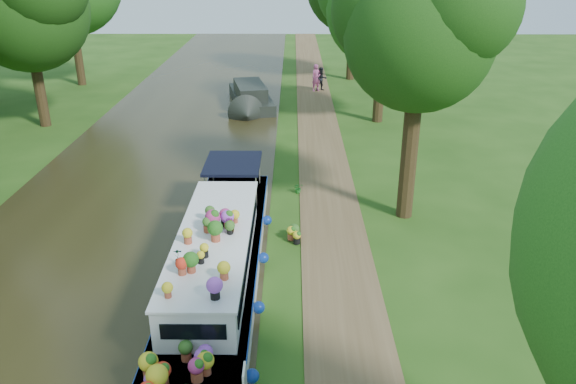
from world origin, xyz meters
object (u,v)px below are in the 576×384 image
(second_boat, at_px, (250,97))
(pedestrian_dark, at_px, (321,79))
(plant_boat, at_px, (215,267))
(pedestrian_pink, at_px, (316,78))

(second_boat, xyz_separation_m, pedestrian_dark, (4.46, 4.09, 0.24))
(plant_boat, bearing_deg, pedestrian_pink, 81.44)
(pedestrian_pink, bearing_deg, plant_boat, -123.04)
(plant_boat, xyz_separation_m, second_boat, (-0.48, 20.18, -0.29))
(plant_boat, bearing_deg, second_boat, 91.36)
(plant_boat, height_order, pedestrian_pink, plant_boat)
(plant_boat, distance_m, pedestrian_pink, 24.43)
(pedestrian_pink, xyz_separation_m, pedestrian_dark, (0.35, 0.11, -0.11))
(plant_boat, height_order, pedestrian_dark, plant_boat)
(second_boat, relative_size, pedestrian_dark, 4.87)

